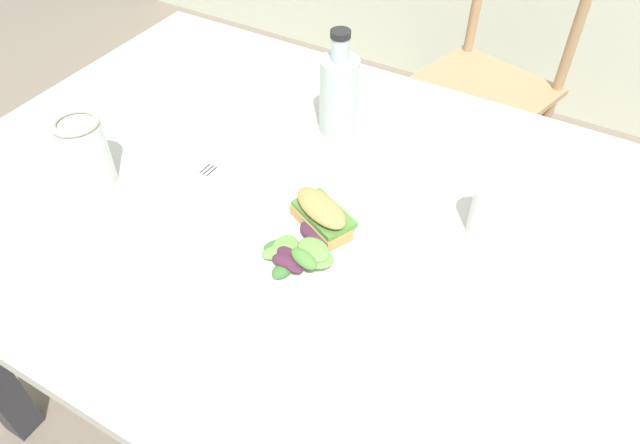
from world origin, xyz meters
TOP-DOWN VIEW (x-y plane):
  - dining_table at (-0.05, 0.19)m, footprint 1.40×0.96m
  - chair_wooden_far at (-0.02, 1.22)m, footprint 0.49×0.49m
  - plate_lunch at (-0.01, 0.11)m, footprint 0.27×0.27m
  - sandwich_half_front at (-0.01, 0.15)m, footprint 0.13×0.10m
  - salad_mixed_greens at (-0.00, 0.07)m, footprint 0.14×0.15m
  - napkin_folded at (-0.27, 0.10)m, footprint 0.10×0.22m
  - fork_on_napkin at (-0.27, 0.12)m, footprint 0.03×0.19m
  - bottle_cold_brew at (-0.13, 0.42)m, footprint 0.08×0.08m
  - mason_jar_iced_tea at (-0.44, 0.05)m, footprint 0.08×0.08m
  - cup_extra_side at (0.23, 0.29)m, footprint 0.06×0.06m

SIDE VIEW (x-z plane):
  - chair_wooden_far at x=-0.02m, z-range 0.01..0.88m
  - dining_table at x=-0.05m, z-range 0.26..1.00m
  - napkin_folded at x=-0.27m, z-range 0.74..0.74m
  - plate_lunch at x=-0.01m, z-range 0.74..0.75m
  - fork_on_napkin at x=-0.27m, z-range 0.74..0.75m
  - salad_mixed_greens at x=0.00m, z-range 0.75..0.79m
  - sandwich_half_front at x=-0.01m, z-range 0.75..0.81m
  - cup_extra_side at x=0.23m, z-range 0.74..0.83m
  - mason_jar_iced_tea at x=-0.44m, z-range 0.73..0.87m
  - bottle_cold_brew at x=-0.13m, z-range 0.71..0.92m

